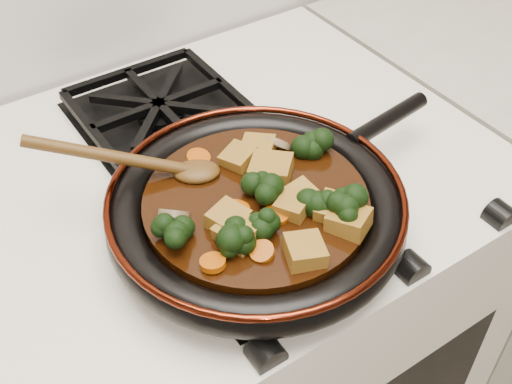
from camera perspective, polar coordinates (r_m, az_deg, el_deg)
stove at (r=1.21m, az=-3.08°, el=-14.24°), size 0.76×0.60×0.90m
burner_grate_front at (r=0.77m, az=1.13°, el=-2.94°), size 0.23×0.23×0.03m
burner_grate_back at (r=0.95m, az=-8.57°, el=7.24°), size 0.23×0.23×0.03m
skillet at (r=0.75m, az=0.12°, el=-1.39°), size 0.47×0.35×0.05m
braising_sauce at (r=0.74m, az=0.00°, el=-1.18°), size 0.26×0.26×0.02m
tofu_cube_0 at (r=0.72m, az=3.37°, el=-1.20°), size 0.05×0.05×0.02m
tofu_cube_1 at (r=0.76m, az=1.34°, el=2.01°), size 0.07×0.07×0.03m
tofu_cube_2 at (r=0.70m, az=8.23°, el=-2.57°), size 0.05×0.06×0.03m
tofu_cube_3 at (r=0.78m, az=-1.56°, el=3.06°), size 0.05×0.05×0.03m
tofu_cube_4 at (r=0.79m, az=0.17°, el=3.74°), size 0.06×0.06×0.03m
tofu_cube_5 at (r=0.70m, az=-2.50°, el=-2.44°), size 0.05×0.05×0.03m
tofu_cube_6 at (r=0.73m, az=4.09°, el=-0.37°), size 0.04×0.04×0.02m
tofu_cube_7 at (r=0.72m, az=7.02°, el=-1.57°), size 0.05×0.05×0.02m
tofu_cube_8 at (r=0.67m, az=4.35°, el=-5.30°), size 0.05×0.05×0.03m
tofu_cube_9 at (r=0.69m, az=-1.55°, el=-3.64°), size 0.05×0.05×0.03m
broccoli_floret_0 at (r=0.71m, az=8.23°, el=-1.41°), size 0.08×0.08×0.07m
broccoli_floret_1 at (r=0.71m, az=5.96°, el=-1.23°), size 0.09×0.09×0.06m
broccoli_floret_2 at (r=0.73m, az=0.91°, el=0.22°), size 0.08×0.08×0.06m
broccoli_floret_3 at (r=0.79m, az=5.51°, el=3.79°), size 0.08×0.08×0.07m
broccoli_floret_4 at (r=0.68m, az=-1.83°, el=-4.38°), size 0.09×0.08×0.06m
broccoli_floret_5 at (r=0.69m, az=-7.07°, el=-3.82°), size 0.08×0.08×0.06m
broccoli_floret_6 at (r=0.69m, az=1.06°, el=-2.73°), size 0.08×0.09×0.07m
carrot_coin_0 at (r=0.66m, az=-3.86°, el=-6.29°), size 0.03×0.03×0.01m
carrot_coin_1 at (r=0.78m, az=-5.14°, el=3.02°), size 0.03×0.03×0.01m
carrot_coin_2 at (r=0.72m, az=-1.78°, el=-1.52°), size 0.03×0.03×0.02m
carrot_coin_3 at (r=0.71m, az=1.84°, el=-2.03°), size 0.03×0.03×0.01m
carrot_coin_4 at (r=0.67m, az=0.54°, el=-5.32°), size 0.03×0.03×0.02m
mushroom_slice_0 at (r=0.80m, az=1.74°, el=4.35°), size 0.04×0.04×0.03m
mushroom_slice_1 at (r=0.71m, az=-7.31°, el=-1.93°), size 0.05×0.05×0.03m
mushroom_slice_2 at (r=0.80m, az=2.05°, el=4.29°), size 0.04×0.04×0.03m
wooden_spoon at (r=0.76m, az=-9.17°, el=2.50°), size 0.13×0.09×0.20m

